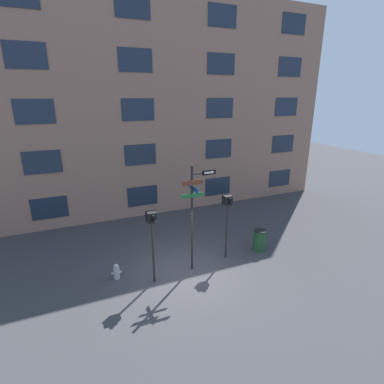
% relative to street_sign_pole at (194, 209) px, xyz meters
% --- Properties ---
extents(ground_plane, '(60.00, 60.00, 0.00)m').
position_rel_street_sign_pole_xyz_m(ground_plane, '(-0.43, -0.26, -2.55)').
color(ground_plane, '#38383A').
extents(building_facade, '(24.00, 0.63, 11.80)m').
position_rel_street_sign_pole_xyz_m(building_facade, '(-0.43, 6.54, 3.35)').
color(building_facade, '#936B56').
rests_on(building_facade, ground_plane).
extents(street_sign_pole, '(1.41, 0.82, 4.22)m').
position_rel_street_sign_pole_xyz_m(street_sign_pole, '(0.00, 0.00, 0.00)').
color(street_sign_pole, black).
rests_on(street_sign_pole, ground_plane).
extents(pedestrian_signal_left, '(0.37, 0.40, 2.79)m').
position_rel_street_sign_pole_xyz_m(pedestrian_signal_left, '(-1.71, -0.23, -0.38)').
color(pedestrian_signal_left, black).
rests_on(pedestrian_signal_left, ground_plane).
extents(pedestrian_signal_right, '(0.38, 0.40, 2.80)m').
position_rel_street_sign_pole_xyz_m(pedestrian_signal_right, '(1.59, 0.25, -0.35)').
color(pedestrian_signal_right, black).
rests_on(pedestrian_signal_right, ground_plane).
extents(fire_hydrant, '(0.39, 0.23, 0.61)m').
position_rel_street_sign_pole_xyz_m(fire_hydrant, '(-2.96, 0.51, -2.25)').
color(fire_hydrant, '#A5A5A8').
rests_on(fire_hydrant, ground_plane).
extents(trash_bin, '(0.55, 0.55, 0.97)m').
position_rel_street_sign_pole_xyz_m(trash_bin, '(3.26, 0.20, -2.06)').
color(trash_bin, '#1E4723').
rests_on(trash_bin, ground_plane).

